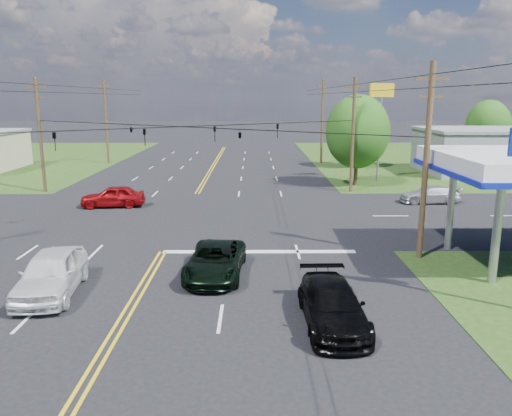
{
  "coord_description": "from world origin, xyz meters",
  "views": [
    {
      "loc": [
        4.7,
        -20.79,
        7.84
      ],
      "look_at": [
        4.85,
        6.0,
        1.9
      ],
      "focal_mm": 35.0,
      "sensor_mm": 36.0,
      "label": 1
    }
  ],
  "objects_px": {
    "tree_right_b": "(358,131)",
    "pickup_dkgreen": "(215,260)",
    "pickup_white": "(51,273)",
    "pole_left_far": "(106,121)",
    "tree_far_r": "(488,125)",
    "suv_black": "(332,305)",
    "retail_ne": "(491,152)",
    "pole_se": "(426,160)",
    "pole_right_far": "(322,120)",
    "tree_right_a": "(357,132)",
    "pole_ne": "(353,134)",
    "pole_nw": "(40,134)"
  },
  "relations": [
    {
      "from": "pole_ne",
      "to": "suv_black",
      "type": "height_order",
      "value": "pole_ne"
    },
    {
      "from": "tree_far_r",
      "to": "pickup_dkgreen",
      "type": "height_order",
      "value": "tree_far_r"
    },
    {
      "from": "suv_black",
      "to": "pickup_white",
      "type": "bearing_deg",
      "value": 163.66
    },
    {
      "from": "tree_right_a",
      "to": "pole_se",
      "type": "bearing_deg",
      "value": -92.73
    },
    {
      "from": "pickup_dkgreen",
      "to": "pickup_white",
      "type": "height_order",
      "value": "pickup_white"
    },
    {
      "from": "tree_right_a",
      "to": "pole_nw",
      "type": "bearing_deg",
      "value": -173.66
    },
    {
      "from": "pole_se",
      "to": "tree_far_r",
      "type": "relative_size",
      "value": 1.25
    },
    {
      "from": "pole_se",
      "to": "tree_right_a",
      "type": "xyz_separation_m",
      "value": [
        1.0,
        21.0,
        -0.05
      ]
    },
    {
      "from": "tree_right_b",
      "to": "pickup_dkgreen",
      "type": "xyz_separation_m",
      "value": [
        -13.5,
        -35.52,
        -3.5
      ]
    },
    {
      "from": "retail_ne",
      "to": "suv_black",
      "type": "relative_size",
      "value": 2.77
    },
    {
      "from": "suv_black",
      "to": "pickup_white",
      "type": "relative_size",
      "value": 0.96
    },
    {
      "from": "pickup_dkgreen",
      "to": "pickup_white",
      "type": "bearing_deg",
      "value": -158.29
    },
    {
      "from": "pole_right_far",
      "to": "retail_ne",
      "type": "bearing_deg",
      "value": -25.2
    },
    {
      "from": "pickup_white",
      "to": "tree_right_b",
      "type": "bearing_deg",
      "value": 56.27
    },
    {
      "from": "retail_ne",
      "to": "tree_right_a",
      "type": "relative_size",
      "value": 1.71
    },
    {
      "from": "pole_se",
      "to": "tree_right_a",
      "type": "height_order",
      "value": "pole_se"
    },
    {
      "from": "pole_left_far",
      "to": "suv_black",
      "type": "xyz_separation_m",
      "value": [
        20.47,
        -44.47,
        -4.43
      ]
    },
    {
      "from": "retail_ne",
      "to": "pole_left_far",
      "type": "bearing_deg",
      "value": 169.46
    },
    {
      "from": "tree_far_r",
      "to": "pickup_dkgreen",
      "type": "relative_size",
      "value": 1.47
    },
    {
      "from": "retail_ne",
      "to": "pole_right_far",
      "type": "xyz_separation_m",
      "value": [
        -17.0,
        8.0,
        2.97
      ]
    },
    {
      "from": "retail_ne",
      "to": "pole_nw",
      "type": "bearing_deg",
      "value": -165.65
    },
    {
      "from": "pole_ne",
      "to": "tree_far_r",
      "type": "bearing_deg",
      "value": 45.0
    },
    {
      "from": "retail_ne",
      "to": "pole_left_far",
      "type": "relative_size",
      "value": 1.4
    },
    {
      "from": "tree_right_b",
      "to": "pole_left_far",
      "type": "bearing_deg",
      "value": 172.28
    },
    {
      "from": "tree_far_r",
      "to": "pole_right_far",
      "type": "bearing_deg",
      "value": -174.56
    },
    {
      "from": "pole_left_far",
      "to": "suv_black",
      "type": "distance_m",
      "value": 49.16
    },
    {
      "from": "pole_left_far",
      "to": "tree_far_r",
      "type": "xyz_separation_m",
      "value": [
        47.0,
        2.0,
        -0.62
      ]
    },
    {
      "from": "retail_ne",
      "to": "pole_ne",
      "type": "xyz_separation_m",
      "value": [
        -17.0,
        -11.0,
        2.72
      ]
    },
    {
      "from": "retail_ne",
      "to": "tree_right_b",
      "type": "bearing_deg",
      "value": 163.5
    },
    {
      "from": "pole_right_far",
      "to": "tree_right_b",
      "type": "distance_m",
      "value": 5.4
    },
    {
      "from": "tree_right_a",
      "to": "pickup_white",
      "type": "height_order",
      "value": "tree_right_a"
    },
    {
      "from": "retail_ne",
      "to": "tree_far_r",
      "type": "height_order",
      "value": "tree_far_r"
    },
    {
      "from": "pole_ne",
      "to": "pickup_dkgreen",
      "type": "distance_m",
      "value": 23.21
    },
    {
      "from": "pole_right_far",
      "to": "pickup_dkgreen",
      "type": "distance_m",
      "value": 41.01
    },
    {
      "from": "retail_ne",
      "to": "pole_right_far",
      "type": "height_order",
      "value": "pole_right_far"
    },
    {
      "from": "pickup_white",
      "to": "tree_right_a",
      "type": "bearing_deg",
      "value": 49.92
    },
    {
      "from": "pole_se",
      "to": "pole_right_far",
      "type": "bearing_deg",
      "value": 90.0
    },
    {
      "from": "pickup_dkgreen",
      "to": "tree_right_a",
      "type": "bearing_deg",
      "value": 68.91
    },
    {
      "from": "pole_nw",
      "to": "pickup_dkgreen",
      "type": "distance_m",
      "value": 26.36
    },
    {
      "from": "pole_se",
      "to": "tree_far_r",
      "type": "distance_m",
      "value": 44.3
    },
    {
      "from": "pole_right_far",
      "to": "tree_right_a",
      "type": "distance_m",
      "value": 16.03
    },
    {
      "from": "pole_nw",
      "to": "pole_ne",
      "type": "height_order",
      "value": "same"
    },
    {
      "from": "pole_ne",
      "to": "suv_black",
      "type": "bearing_deg",
      "value": -102.24
    },
    {
      "from": "tree_right_a",
      "to": "tree_far_r",
      "type": "xyz_separation_m",
      "value": [
        20.0,
        18.0,
        -0.33
      ]
    },
    {
      "from": "tree_right_b",
      "to": "pickup_dkgreen",
      "type": "distance_m",
      "value": 38.16
    },
    {
      "from": "pole_ne",
      "to": "pole_nw",
      "type": "bearing_deg",
      "value": 180.0
    },
    {
      "from": "pole_left_far",
      "to": "suv_black",
      "type": "relative_size",
      "value": 1.98
    },
    {
      "from": "pickup_white",
      "to": "pole_ne",
      "type": "bearing_deg",
      "value": 48.14
    },
    {
      "from": "retail_ne",
      "to": "pole_se",
      "type": "distance_m",
      "value": 33.72
    },
    {
      "from": "tree_right_a",
      "to": "suv_black",
      "type": "height_order",
      "value": "tree_right_a"
    }
  ]
}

